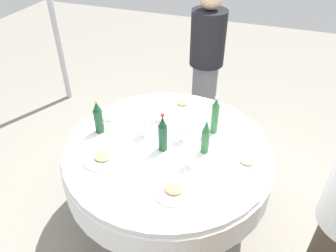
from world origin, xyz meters
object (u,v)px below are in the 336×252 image
at_px(wine_glass_outer, 190,155).
at_px(plate_front, 102,158).
at_px(bottle_green_mid, 215,116).
at_px(bottle_dark_green_west, 98,118).
at_px(person_rear, 206,63).
at_px(plate_far, 182,105).
at_px(wine_glass_west, 144,123).
at_px(plate_north, 173,191).
at_px(bottle_dark_green_right, 163,134).
at_px(bottle_green_rear, 206,137).
at_px(dining_table, 168,161).
at_px(wine_glass_left, 159,110).
at_px(plate_inner, 247,162).
at_px(wine_glass_south, 184,128).

distance_m(wine_glass_outer, plate_front, 0.60).
distance_m(bottle_green_mid, bottle_dark_green_west, 0.86).
bearing_deg(person_rear, plate_far, -93.47).
relative_size(bottle_dark_green_west, wine_glass_west, 1.79).
bearing_deg(bottle_green_mid, plate_north, 82.54).
xyz_separation_m(bottle_dark_green_right, wine_glass_west, (0.19, -0.10, -0.03)).
bearing_deg(wine_glass_west, plate_far, -106.31).
xyz_separation_m(wine_glass_outer, plate_front, (0.58, 0.14, -0.09)).
relative_size(bottle_green_rear, bottle_dark_green_west, 1.03).
distance_m(bottle_green_mid, plate_front, 0.86).
bearing_deg(wine_glass_outer, bottle_green_rear, -106.18).
xyz_separation_m(dining_table, plate_front, (0.37, 0.29, 0.16)).
bearing_deg(dining_table, plate_north, 114.02).
bearing_deg(wine_glass_outer, plate_north, 83.41).
bearing_deg(dining_table, plate_front, 37.73).
height_order(wine_glass_outer, person_rear, person_rear).
bearing_deg(wine_glass_outer, bottle_dark_green_right, -24.49).
height_order(wine_glass_left, person_rear, person_rear).
relative_size(dining_table, wine_glass_west, 9.95).
height_order(dining_table, bottle_dark_green_west, bottle_dark_green_west).
height_order(wine_glass_outer, plate_far, wine_glass_outer).
distance_m(plate_inner, plate_front, 0.98).
height_order(bottle_green_mid, plate_north, bottle_green_mid).
relative_size(plate_front, plate_north, 1.04).
bearing_deg(person_rear, plate_north, -84.49).
relative_size(wine_glass_west, plate_north, 0.62).
bearing_deg(bottle_green_rear, plate_north, 79.35).
xyz_separation_m(wine_glass_outer, wine_glass_left, (0.38, -0.42, -0.00)).
bearing_deg(person_rear, wine_glass_south, -85.65).
xyz_separation_m(bottle_green_mid, wine_glass_outer, (0.06, 0.42, -0.04)).
relative_size(bottle_green_mid, plate_front, 1.19).
bearing_deg(dining_table, wine_glass_outer, 144.68).
relative_size(bottle_dark_green_west, wine_glass_south, 1.79).
xyz_separation_m(plate_inner, person_rear, (0.61, -1.28, 0.05)).
relative_size(wine_glass_south, plate_inner, 0.73).
distance_m(bottle_dark_green_right, wine_glass_south, 0.18).
bearing_deg(plate_front, wine_glass_south, -139.34).
bearing_deg(bottle_green_mid, bottle_dark_green_right, 47.63).
bearing_deg(bottle_green_mid, plate_front, 41.41).
distance_m(wine_glass_left, plate_inner, 0.78).
bearing_deg(wine_glass_outer, plate_far, -68.30).
relative_size(bottle_dark_green_right, wine_glass_left, 2.19).
xyz_separation_m(dining_table, bottle_green_mid, (-0.27, -0.28, 0.29)).
height_order(dining_table, plate_front, plate_front).
relative_size(wine_glass_south, plate_north, 0.62).
relative_size(bottle_green_mid, plate_far, 1.51).
relative_size(bottle_dark_green_west, person_rear, 0.18).
bearing_deg(wine_glass_west, wine_glass_left, -100.42).
height_order(dining_table, plate_inner, plate_inner).
xyz_separation_m(plate_far, person_rear, (-0.02, -0.74, 0.05)).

